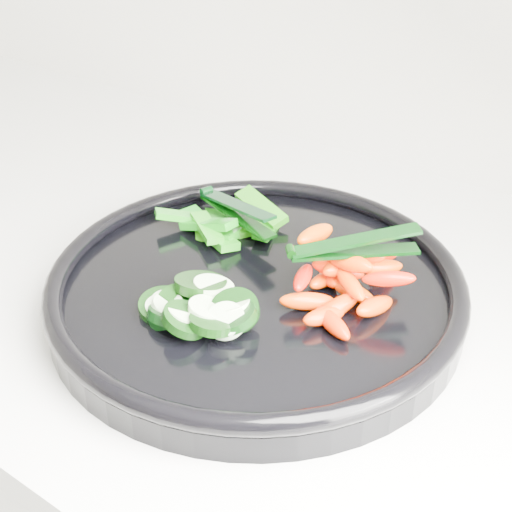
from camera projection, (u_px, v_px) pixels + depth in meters
The scene contains 6 objects.
veggie_tray at pixel (256, 288), 0.64m from camera, with size 0.49×0.49×0.04m.
cucumber_pile at pixel (191, 307), 0.60m from camera, with size 0.12×0.10×0.04m.
carrot_pile at pixel (346, 276), 0.62m from camera, with size 0.12×0.15×0.05m.
pepper_pile at pixel (224, 224), 0.72m from camera, with size 0.12×0.11×0.04m.
tong_carrot at pixel (351, 247), 0.60m from camera, with size 0.09×0.09×0.02m.
tong_pepper at pixel (235, 209), 0.71m from camera, with size 0.11×0.05×0.02m.
Camera 1 is at (0.18, 1.22, 1.32)m, focal length 50.00 mm.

